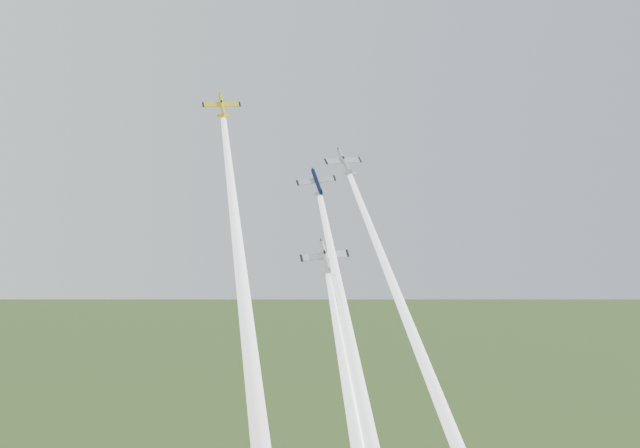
{
  "coord_description": "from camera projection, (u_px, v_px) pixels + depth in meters",
  "views": [
    {
      "loc": [
        -72.29,
        -114.66,
        91.68
      ],
      "look_at": [
        0.0,
        -6.0,
        92.0
      ],
      "focal_mm": 45.0,
      "sensor_mm": 36.0,
      "label": 1
    }
  ],
  "objects": [
    {
      "name": "plane_yellow",
      "position": [
        222.0,
        106.0,
        136.2
      ],
      "size": [
        7.54,
        6.72,
        6.18
      ],
      "primitive_type": null,
      "rotation": [
        0.92,
        -0.05,
        -0.33
      ],
      "color": "yellow"
    },
    {
      "name": "smoke_trail_yellow",
      "position": [
        240.0,
        265.0,
        117.03
      ],
      "size": [
        14.73,
        36.56,
        48.87
      ],
      "primitive_type": null,
      "rotation": [
        -0.65,
        0.0,
        -0.33
      ],
      "color": "white"
    },
    {
      "name": "plane_navy",
      "position": [
        317.0,
        182.0,
        133.9
      ],
      "size": [
        7.27,
        6.97,
        6.93
      ],
      "primitive_type": null,
      "rotation": [
        0.92,
        -0.14,
        -0.32
      ],
      "color": "#0D153A"
    },
    {
      "name": "smoke_trail_navy",
      "position": [
        357.0,
        373.0,
        113.32
      ],
      "size": [
        15.17,
        39.6,
        52.91
      ],
      "primitive_type": null,
      "rotation": [
        -0.65,
        0.0,
        -0.32
      ],
      "color": "white"
    },
    {
      "name": "plane_silver_right",
      "position": [
        345.0,
        162.0,
        144.09
      ],
      "size": [
        7.55,
        6.05,
        7.16
      ],
      "primitive_type": null,
      "rotation": [
        0.92,
        -0.09,
        -0.1
      ],
      "color": "silver"
    },
    {
      "name": "smoke_trail_silver_right",
      "position": [
        424.0,
        362.0,
        122.49
      ],
      "size": [
        7.11,
        47.08,
        61.18
      ],
      "primitive_type": null,
      "rotation": [
        -0.65,
        0.0,
        -0.1
      ],
      "color": "white"
    },
    {
      "name": "plane_silver_low",
      "position": [
        326.0,
        258.0,
        125.81
      ],
      "size": [
        8.83,
        8.25,
        7.67
      ],
      "primitive_type": null,
      "rotation": [
        0.92,
        -0.09,
        -0.36
      ],
      "color": "silver"
    },
    {
      "name": "smoke_trail_silver_low",
      "position": [
        356.0,
        436.0,
        108.51
      ],
      "size": [
        14.33,
        32.37,
        43.37
      ],
      "primitive_type": null,
      "rotation": [
        -0.65,
        0.0,
        -0.36
      ],
      "color": "white"
    }
  ]
}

